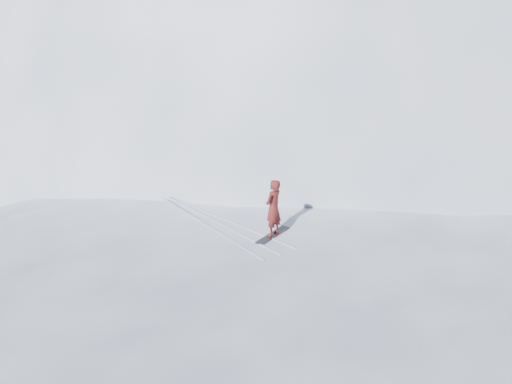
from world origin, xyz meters
TOP-DOWN VIEW (x-y plane):
  - ground at (0.00, 0.00)m, footprint 400.00×400.00m
  - near_ridge at (1.00, 3.00)m, footprint 36.00×28.00m
  - summit_peak at (22.00, 26.00)m, footprint 60.00×56.00m
  - peak_shoulder at (10.00, 20.00)m, footprint 28.00×24.00m
  - wind_bumps at (-0.56, 2.12)m, footprint 16.00×14.40m
  - snowboard at (0.73, 3.59)m, footprint 1.50×0.84m
  - snowboarder at (0.73, 3.59)m, footprint 0.76×0.64m
  - board_tracks at (-0.30, 5.36)m, footprint 1.89×5.97m

SIDE VIEW (x-z plane):
  - ground at x=0.00m, z-range 0.00..0.00m
  - near_ridge at x=1.00m, z-range -2.40..2.40m
  - summit_peak at x=22.00m, z-range -28.00..28.00m
  - peak_shoulder at x=10.00m, z-range -9.00..9.00m
  - wind_bumps at x=-0.56m, z-range -0.50..0.50m
  - snowboard at x=0.73m, z-range 2.40..2.43m
  - board_tracks at x=-0.30m, z-range 2.40..2.44m
  - snowboarder at x=0.73m, z-range 2.43..4.20m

